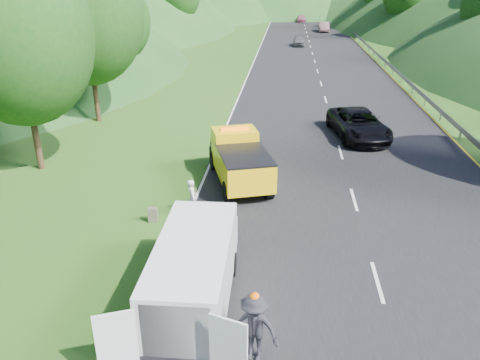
# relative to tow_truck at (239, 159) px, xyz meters

# --- Properties ---
(ground) EXTENTS (320.00, 320.00, 0.00)m
(ground) POSITION_rel_tow_truck_xyz_m (2.18, -5.42, -1.18)
(ground) COLOR #38661E
(ground) RESTS_ON ground
(road_surface) EXTENTS (14.00, 200.00, 0.02)m
(road_surface) POSITION_rel_tow_truck_xyz_m (5.18, 34.58, -1.17)
(road_surface) COLOR black
(road_surface) RESTS_ON ground
(guardrail) EXTENTS (0.06, 140.00, 1.52)m
(guardrail) POSITION_rel_tow_truck_xyz_m (12.48, 47.08, -1.18)
(guardrail) COLOR gray
(guardrail) RESTS_ON ground
(tree_line_left) EXTENTS (14.00, 140.00, 14.00)m
(tree_line_left) POSITION_rel_tow_truck_xyz_m (-16.82, 54.58, -1.18)
(tree_line_left) COLOR #274C16
(tree_line_left) RESTS_ON ground
(tree_line_right) EXTENTS (14.00, 140.00, 14.00)m
(tree_line_right) POSITION_rel_tow_truck_xyz_m (25.18, 54.58, -1.18)
(tree_line_right) COLOR #274C16
(tree_line_right) RESTS_ON ground
(hills_backdrop) EXTENTS (201.00, 288.60, 44.00)m
(hills_backdrop) POSITION_rel_tow_truck_xyz_m (8.68, 129.28, -1.18)
(hills_backdrop) COLOR #2D5B23
(hills_backdrop) RESTS_ON ground
(tow_truck) EXTENTS (3.63, 5.95, 2.41)m
(tow_truck) POSITION_rel_tow_truck_xyz_m (0.00, 0.00, 0.00)
(tow_truck) COLOR black
(tow_truck) RESTS_ON ground
(white_van) EXTENTS (3.45, 6.33, 2.23)m
(white_van) POSITION_rel_tow_truck_xyz_m (-0.36, -9.07, 0.09)
(white_van) COLOR black
(white_van) RESTS_ON ground
(woman) EXTENTS (0.58, 0.68, 1.56)m
(woman) POSITION_rel_tow_truck_xyz_m (-1.55, -3.53, -1.18)
(woman) COLOR silver
(woman) RESTS_ON ground
(child) EXTENTS (0.54, 0.51, 0.89)m
(child) POSITION_rel_tow_truck_xyz_m (0.07, -6.09, -1.18)
(child) COLOR tan
(child) RESTS_ON ground
(worker) EXTENTS (1.40, 1.01, 1.95)m
(worker) POSITION_rel_tow_truck_xyz_m (1.48, -11.04, -1.18)
(worker) COLOR black
(worker) RESTS_ON ground
(suitcase) EXTENTS (0.39, 0.25, 0.60)m
(suitcase) POSITION_rel_tow_truck_xyz_m (-3.01, -4.20, -0.88)
(suitcase) COLOR brown
(suitcase) RESTS_ON ground
(passing_suv) EXTENTS (3.66, 6.23, 1.63)m
(passing_suv) POSITION_rel_tow_truck_xyz_m (6.44, 7.36, -1.18)
(passing_suv) COLOR black
(passing_suv) RESTS_ON ground
(dist_car_a) EXTENTS (1.58, 3.92, 1.34)m
(dist_car_a) POSITION_rel_tow_truck_xyz_m (3.58, 47.37, -1.18)
(dist_car_a) COLOR #4A4B4F
(dist_car_a) RESTS_ON ground
(dist_car_b) EXTENTS (1.69, 4.84, 1.59)m
(dist_car_b) POSITION_rel_tow_truck_xyz_m (8.15, 65.82, -1.18)
(dist_car_b) COLOR brown
(dist_car_b) RESTS_ON ground
(dist_car_c) EXTENTS (1.87, 4.60, 1.34)m
(dist_car_c) POSITION_rel_tow_truck_xyz_m (4.70, 83.33, -1.18)
(dist_car_c) COLOR #8E475E
(dist_car_c) RESTS_ON ground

